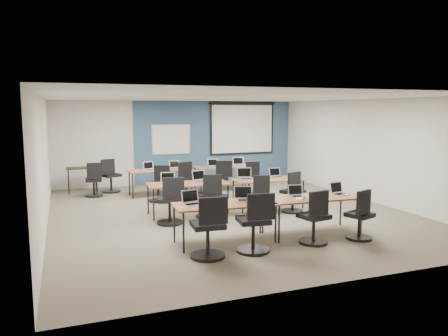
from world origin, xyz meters
name	(u,v)px	position (x,y,z in m)	size (l,w,h in m)	color
floor	(228,212)	(0.00, 0.00, 0.00)	(8.00, 9.00, 0.02)	#6B6354
ceiling	(229,97)	(0.00, 0.00, 2.70)	(8.00, 9.00, 0.02)	white
wall_back	(180,142)	(0.00, 4.50, 1.35)	(8.00, 0.04, 2.70)	beige
wall_front	(346,188)	(0.00, -4.50, 1.35)	(8.00, 0.04, 2.70)	beige
wall_left	(43,163)	(-4.00, 0.00, 1.35)	(0.04, 9.00, 2.70)	beige
wall_right	(369,150)	(4.00, 0.00, 1.35)	(0.04, 9.00, 2.70)	beige
blue_accent_panel	(216,141)	(1.25, 4.47, 1.35)	(5.50, 0.04, 2.70)	#3D5977
whiteboard	(171,140)	(-0.30, 4.43, 1.45)	(1.28, 0.03, 0.98)	silver
projector_screen	(242,125)	(2.20, 4.41, 1.89)	(2.40, 0.10, 1.82)	black
training_table_front_left	(225,206)	(-0.90, -2.18, 0.69)	(1.86, 0.77, 0.73)	olive
training_table_front_right	(313,199)	(0.91, -2.21, 0.69)	(1.93, 0.80, 0.73)	brown
training_table_mid_left	(188,185)	(-0.94, 0.18, 0.69)	(1.86, 0.78, 0.73)	brown
training_table_mid_right	(268,181)	(1.08, 0.08, 0.68)	(1.74, 0.72, 0.73)	brown
training_table_back_left	(160,171)	(-1.05, 2.68, 0.68)	(1.78, 0.74, 0.73)	brown
training_table_back_right	(224,167)	(0.93, 2.77, 0.68)	(1.79, 0.75, 0.73)	olive
laptop_0	(191,201)	(-1.50, -2.03, 0.79)	(0.33, 0.28, 0.25)	#BDBDBE
mouse_0	(208,206)	(-1.27, -2.34, 0.74)	(0.06, 0.10, 0.04)	white
task_chair_0	(209,232)	(-1.45, -2.89, 0.44)	(0.58, 0.58, 1.05)	black
laptop_1	(245,197)	(-0.46, -2.06, 0.79)	(0.35, 0.30, 0.26)	silver
mouse_1	(253,201)	(-0.37, -2.25, 0.74)	(0.06, 0.09, 0.03)	white
task_chair_1	(255,227)	(-0.63, -2.89, 0.44)	(0.58, 0.58, 1.05)	black
laptop_2	(297,194)	(0.64, -2.09, 0.79)	(0.30, 0.25, 0.23)	silver
mouse_2	(309,198)	(0.75, -2.34, 0.74)	(0.06, 0.10, 0.04)	white
task_chair_2	(315,222)	(0.58, -2.84, 0.42)	(0.53, 0.53, 1.01)	black
laptop_3	(339,191)	(1.54, -2.17, 0.79)	(0.32, 0.27, 0.24)	#B2B2B7
mouse_3	(346,195)	(1.62, -2.31, 0.74)	(0.06, 0.10, 0.04)	white
task_chair_3	(360,219)	(1.52, -2.91, 0.40)	(0.50, 0.48, 0.97)	black
laptop_4	(169,181)	(-1.36, 0.33, 0.79)	(0.33, 0.28, 0.25)	#9F9FAA
mouse_4	(176,184)	(-1.24, 0.07, 0.74)	(0.05, 0.09, 0.03)	white
task_chair_4	(171,205)	(-1.54, -0.59, 0.43)	(0.56, 0.56, 1.03)	black
laptop_5	(200,179)	(-0.61, 0.33, 0.79)	(0.34, 0.29, 0.26)	#A8A8B5
mouse_5	(214,182)	(-0.36, 0.02, 0.74)	(0.06, 0.10, 0.03)	white
task_chair_5	(208,200)	(-0.61, -0.32, 0.41)	(0.54, 0.52, 1.00)	black
laptop_6	(246,176)	(0.57, 0.31, 0.80)	(0.36, 0.30, 0.27)	silver
mouse_6	(259,179)	(0.82, 0.10, 0.74)	(0.06, 0.10, 0.04)	white
task_chair_6	(257,199)	(0.51, -0.52, 0.39)	(0.47, 0.46, 0.95)	black
laptop_7	(276,175)	(1.38, 0.26, 0.79)	(0.31, 0.26, 0.23)	#AAAAB7
mouse_7	(290,177)	(1.67, 0.09, 0.74)	(0.07, 0.10, 0.04)	white
task_chair_7	(293,196)	(1.42, -0.56, 0.41)	(0.54, 0.51, 1.00)	black
laptop_8	(149,168)	(-1.38, 2.67, 0.79)	(0.31, 0.26, 0.24)	silver
mouse_8	(157,170)	(-1.20, 2.48, 0.74)	(0.06, 0.10, 0.03)	white
task_chair_8	(159,187)	(-1.28, 1.76, 0.41)	(0.53, 0.50, 0.99)	black
laptop_9	(175,167)	(-0.62, 2.69, 0.79)	(0.30, 0.26, 0.23)	silver
mouse_9	(188,169)	(-0.28, 2.49, 0.74)	(0.06, 0.10, 0.03)	white
task_chair_9	(186,183)	(-0.48, 1.99, 0.42)	(0.58, 0.55, 1.02)	black
laptop_10	(214,165)	(0.55, 2.66, 0.79)	(0.31, 0.27, 0.24)	#A3A3A8
mouse_10	(223,167)	(0.82, 2.57, 0.74)	(0.06, 0.09, 0.03)	white
task_chair_10	(220,182)	(0.43, 1.75, 0.43)	(0.59, 0.57, 1.04)	black
laptop_11	(239,164)	(1.39, 2.72, 0.79)	(0.33, 0.28, 0.25)	#BABABA
mouse_11	(248,166)	(1.58, 2.52, 0.74)	(0.06, 0.09, 0.03)	white
task_chair_11	(250,181)	(1.35, 1.81, 0.40)	(0.48, 0.48, 0.97)	black
blue_mousepad	(216,207)	(-1.14, -2.38, 0.73)	(0.26, 0.21, 0.01)	navy
snack_bowl	(252,202)	(-0.44, -2.35, 0.76)	(0.21, 0.21, 0.05)	brown
snack_plate	(300,199)	(0.58, -2.30, 0.74)	(0.19, 0.19, 0.01)	white
coffee_cup	(304,197)	(0.60, -2.40, 0.78)	(0.07, 0.07, 0.07)	silver
utility_table	(82,171)	(-3.12, 3.79, 0.65)	(0.89, 0.50, 0.75)	#2F2212
spare_chair_a	(110,179)	(-2.35, 3.53, 0.42)	(0.57, 0.53, 1.01)	black
spare_chair_b	(94,183)	(-2.84, 3.05, 0.40)	(0.49, 0.49, 0.97)	black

